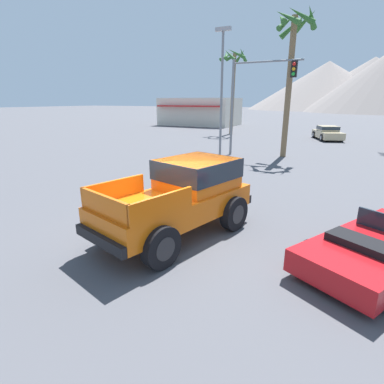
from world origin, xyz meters
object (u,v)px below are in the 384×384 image
orange_pickup_truck (184,193)px  red_convertible_car (378,249)px  traffic_light_crosswalk (257,89)px  palm_tree_short (293,50)px  street_lamp_post (222,84)px  palm_tree_leaning (233,71)px  parked_car_tan (328,133)px

orange_pickup_truck → red_convertible_car: orange_pickup_truck is taller
traffic_light_crosswalk → palm_tree_short: 2.95m
street_lamp_post → palm_tree_leaning: palm_tree_leaning is taller
orange_pickup_truck → traffic_light_crosswalk: size_ratio=0.83×
red_convertible_car → parked_car_tan: size_ratio=0.99×
palm_tree_short → orange_pickup_truck: bearing=-91.0°
street_lamp_post → palm_tree_leaning: size_ratio=0.86×
red_convertible_car → street_lamp_post: bearing=155.7°
parked_car_tan → palm_tree_leaning: bearing=-24.7°
street_lamp_post → red_convertible_car: bearing=-52.3°
palm_tree_short → traffic_light_crosswalk: bearing=-157.0°
red_convertible_car → street_lamp_post: size_ratio=0.61×
street_lamp_post → palm_tree_leaning: (-4.53, 14.67, 1.97)m
street_lamp_post → palm_tree_short: (3.35, 2.90, 1.94)m
parked_car_tan → palm_tree_short: palm_tree_short is taller
traffic_light_crosswalk → street_lamp_post: (-1.52, -2.13, 0.25)m
orange_pickup_truck → street_lamp_post: size_ratio=0.68×
red_convertible_car → traffic_light_crosswalk: 14.34m
orange_pickup_truck → parked_car_tan: bearing=100.3°
traffic_light_crosswalk → parked_car_tan: bearing=72.2°
palm_tree_short → palm_tree_leaning: 14.16m
traffic_light_crosswalk → street_lamp_post: bearing=-125.6°
red_convertible_car → parked_car_tan: (-2.52, 24.08, 0.23)m
red_convertible_car → palm_tree_short: palm_tree_short is taller
red_convertible_car → palm_tree_leaning: palm_tree_leaning is taller
parked_car_tan → traffic_light_crosswalk: (-3.79, -11.79, 3.60)m
palm_tree_short → parked_car_tan: bearing=79.8°
street_lamp_post → palm_tree_short: 4.84m
traffic_light_crosswalk → palm_tree_leaning: (-6.05, 12.54, 2.22)m
orange_pickup_truck → palm_tree_short: 14.40m
red_convertible_car → parked_car_tan: bearing=124.1°
orange_pickup_truck → parked_car_tan: (2.20, 24.39, -0.49)m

